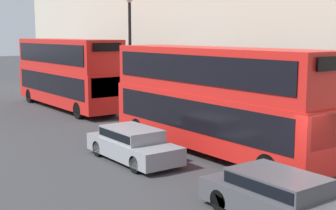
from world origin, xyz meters
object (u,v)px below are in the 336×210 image
Objects in this scene: bus_leading at (214,96)px; car_hatchback at (133,143)px; bus_second_in_queue at (67,71)px; car_dark_sedan at (279,196)px.

bus_leading reaches higher than car_hatchback.
bus_second_in_queue is 14.36m from car_hatchback.
bus_second_in_queue is at bearing 90.00° from bus_leading.
bus_leading is 7.53m from car_dark_sedan.
bus_leading reaches higher than car_dark_sedan.
bus_second_in_queue is at bearing 80.91° from car_dark_sedan.
bus_second_in_queue reaches higher than car_dark_sedan.
bus_leading is at bearing 62.36° from car_dark_sedan.
car_dark_sedan is at bearing -90.00° from car_hatchback.
bus_second_in_queue is (-0.00, 14.77, 0.11)m from bus_leading.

